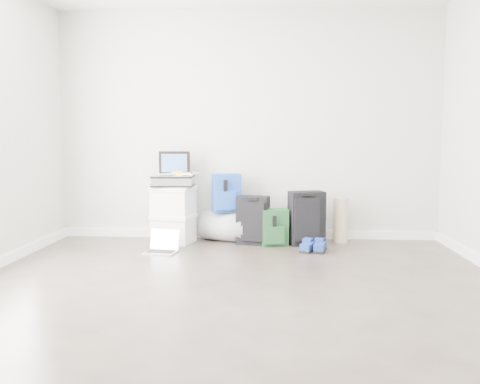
# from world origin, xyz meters

# --- Properties ---
(ground) EXTENTS (5.00, 5.00, 0.00)m
(ground) POSITION_xyz_m (0.00, 0.00, 0.00)
(ground) COLOR #312824
(ground) RESTS_ON ground
(room_envelope) EXTENTS (4.52, 5.02, 2.71)m
(room_envelope) POSITION_xyz_m (0.00, 0.02, 1.72)
(room_envelope) COLOR beige
(room_envelope) RESTS_ON ground
(boxes_stack) EXTENTS (0.53, 0.47, 0.65)m
(boxes_stack) POSITION_xyz_m (-0.84, 2.18, 0.33)
(boxes_stack) COLOR white
(boxes_stack) RESTS_ON ground
(briefcase) EXTENTS (0.47, 0.35, 0.13)m
(briefcase) POSITION_xyz_m (-0.84, 2.18, 0.71)
(briefcase) COLOR #B2B2B7
(briefcase) RESTS_ON boxes_stack
(painting) EXTENTS (0.36, 0.03, 0.27)m
(painting) POSITION_xyz_m (-0.84, 2.28, 0.91)
(painting) COLOR black
(painting) RESTS_ON briefcase
(drone) EXTENTS (0.40, 0.40, 0.05)m
(drone) POSITION_xyz_m (-0.76, 2.16, 0.80)
(drone) COLOR yellow
(drone) RESTS_ON briefcase
(duffel_bag) EXTENTS (0.65, 0.53, 0.35)m
(duffel_bag) POSITION_xyz_m (-0.24, 2.30, 0.17)
(duffel_bag) COLOR #96999E
(duffel_bag) RESTS_ON ground
(blue_backpack) EXTENTS (0.36, 0.31, 0.44)m
(blue_backpack) POSITION_xyz_m (-0.24, 2.26, 0.56)
(blue_backpack) COLOR #1A3BA9
(blue_backpack) RESTS_ON duffel_bag
(large_suitcase) EXTENTS (0.39, 0.29, 0.55)m
(large_suitcase) POSITION_xyz_m (0.07, 2.13, 0.27)
(large_suitcase) COLOR black
(large_suitcase) RESTS_ON ground
(green_backpack) EXTENTS (0.32, 0.26, 0.41)m
(green_backpack) POSITION_xyz_m (0.32, 2.07, 0.20)
(green_backpack) COLOR #163D21
(green_backpack) RESTS_ON ground
(carry_on) EXTENTS (0.43, 0.33, 0.61)m
(carry_on) POSITION_xyz_m (0.68, 2.14, 0.30)
(carry_on) COLOR black
(carry_on) RESTS_ON ground
(shoes) EXTENTS (0.32, 0.30, 0.09)m
(shoes) POSITION_xyz_m (0.74, 1.80, 0.05)
(shoes) COLOR black
(shoes) RESTS_ON ground
(rolled_rug) EXTENTS (0.17, 0.17, 0.52)m
(rolled_rug) POSITION_xyz_m (1.08, 2.31, 0.26)
(rolled_rug) COLOR tan
(rolled_rug) RESTS_ON ground
(laptop) EXTENTS (0.37, 0.30, 0.23)m
(laptop) POSITION_xyz_m (-0.87, 1.67, 0.06)
(laptop) COLOR silver
(laptop) RESTS_ON ground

